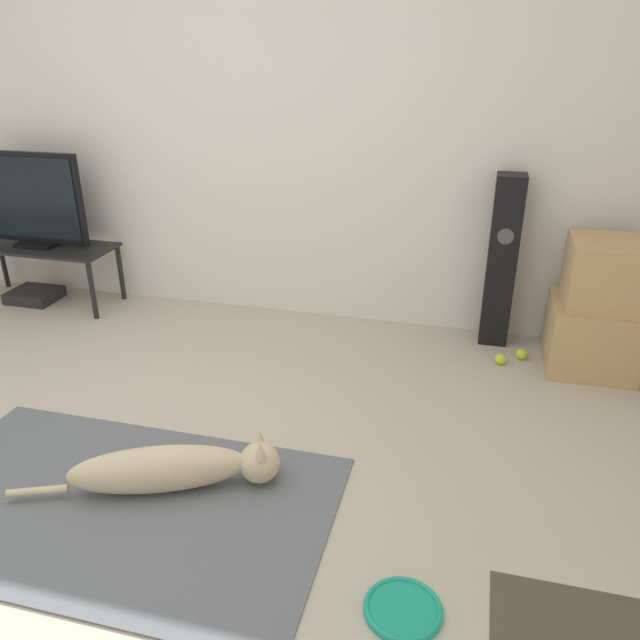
# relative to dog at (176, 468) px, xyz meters

# --- Properties ---
(ground_plane) EXTENTS (12.00, 12.00, 0.00)m
(ground_plane) POSITION_rel_dog_xyz_m (-0.34, -0.10, -0.11)
(ground_plane) COLOR #BCB29E
(wall_back) EXTENTS (8.00, 0.06, 2.55)m
(wall_back) POSITION_rel_dog_xyz_m (-0.34, 2.00, 1.16)
(wall_back) COLOR silver
(wall_back) RESTS_ON ground_plane
(area_rug) EXTENTS (1.81, 1.08, 0.01)m
(area_rug) POSITION_rel_dog_xyz_m (-0.21, -0.16, -0.11)
(area_rug) COLOR slate
(area_rug) RESTS_ON ground_plane
(dog) EXTENTS (1.06, 0.51, 0.23)m
(dog) POSITION_rel_dog_xyz_m (0.00, 0.00, 0.00)
(dog) COLOR beige
(dog) RESTS_ON area_rug
(frisbee) EXTENTS (0.27, 0.27, 0.03)m
(frisbee) POSITION_rel_dog_xyz_m (1.02, -0.39, -0.10)
(frisbee) COLOR #199E7A
(frisbee) RESTS_ON ground_plane
(cardboard_box_lower) EXTENTS (0.49, 0.49, 0.40)m
(cardboard_box_lower) POSITION_rel_dog_xyz_m (1.85, 1.63, 0.08)
(cardboard_box_lower) COLOR tan
(cardboard_box_lower) RESTS_ON ground_plane
(cardboard_box_upper) EXTENTS (0.40, 0.41, 0.38)m
(cardboard_box_upper) POSITION_rel_dog_xyz_m (1.85, 1.62, 0.47)
(cardboard_box_upper) COLOR tan
(cardboard_box_upper) RESTS_ON cardboard_box_lower
(floor_speaker) EXTENTS (0.17, 0.18, 1.06)m
(floor_speaker) POSITION_rel_dog_xyz_m (1.30, 1.84, 0.42)
(floor_speaker) COLOR black
(floor_speaker) RESTS_ON ground_plane
(tv_stand) EXTENTS (1.07, 0.42, 0.43)m
(tv_stand) POSITION_rel_dog_xyz_m (-1.87, 1.69, 0.27)
(tv_stand) COLOR black
(tv_stand) RESTS_ON ground_plane
(tv) EXTENTS (0.80, 0.20, 0.65)m
(tv) POSITION_rel_dog_xyz_m (-1.87, 1.69, 0.64)
(tv) COLOR black
(tv) RESTS_ON tv_stand
(tennis_ball_by_boxes) EXTENTS (0.07, 0.07, 0.07)m
(tennis_ball_by_boxes) POSITION_rel_dog_xyz_m (1.47, 1.62, -0.08)
(tennis_ball_by_boxes) COLOR #C6E033
(tennis_ball_by_boxes) RESTS_ON ground_plane
(tennis_ball_near_speaker) EXTENTS (0.07, 0.07, 0.07)m
(tennis_ball_near_speaker) POSITION_rel_dog_xyz_m (1.35, 1.52, -0.08)
(tennis_ball_near_speaker) COLOR #C6E033
(tennis_ball_near_speaker) RESTS_ON ground_plane
(game_console) EXTENTS (0.34, 0.29, 0.08)m
(game_console) POSITION_rel_dog_xyz_m (-1.99, 1.68, -0.07)
(game_console) COLOR black
(game_console) RESTS_ON ground_plane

